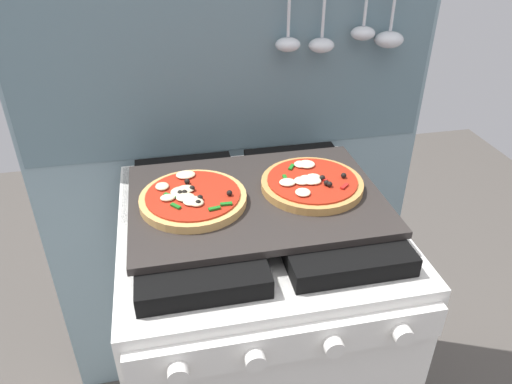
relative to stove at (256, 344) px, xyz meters
The scene contains 5 objects.
kitchen_backsplash 0.48m from the stove, 89.38° to the left, with size 1.10×0.09×1.55m.
stove is the anchor object (origin of this frame).
baking_tray 0.46m from the stove, 90.00° to the left, with size 0.54×0.38×0.02m, color #2D2826.
pizza_left 0.50m from the stove, behind, with size 0.22×0.22×0.03m.
pizza_right 0.49m from the stove, ahead, with size 0.22×0.22×0.03m.
Camera 1 is at (-0.18, -0.87, 1.48)m, focal length 34.20 mm.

